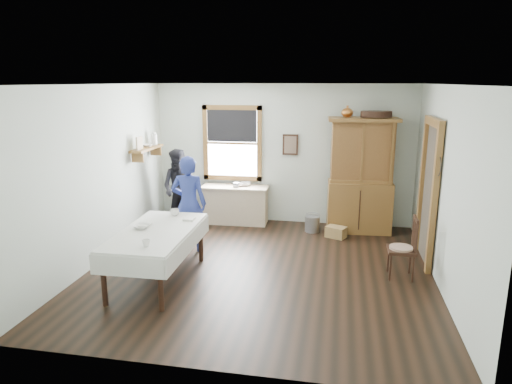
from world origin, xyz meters
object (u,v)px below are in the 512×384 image
(pail, at_px, (312,224))
(figure_dark, at_px, (180,191))
(work_counter, at_px, (235,205))
(spindle_chair, at_px, (402,247))
(wicker_basket, at_px, (336,232))
(woman_blue, at_px, (189,207))
(china_hutch, at_px, (361,176))
(dining_table, at_px, (157,256))

(pail, height_order, figure_dark, figure_dark)
(work_counter, height_order, spindle_chair, spindle_chair)
(wicker_basket, height_order, woman_blue, woman_blue)
(china_hutch, xyz_separation_m, wicker_basket, (-0.40, -0.45, -0.96))
(dining_table, height_order, pail, dining_table)
(figure_dark, bearing_deg, spindle_chair, -15.88)
(pail, bearing_deg, spindle_chair, -53.00)
(work_counter, relative_size, dining_table, 0.69)
(dining_table, xyz_separation_m, woman_blue, (0.05, 1.25, 0.36))
(pail, bearing_deg, figure_dark, -177.69)
(dining_table, height_order, woman_blue, woman_blue)
(dining_table, relative_size, woman_blue, 1.27)
(pail, xyz_separation_m, wicker_basket, (0.45, -0.25, -0.05))
(china_hutch, xyz_separation_m, spindle_chair, (0.53, -2.02, -0.60))
(china_hutch, distance_m, dining_table, 4.03)
(china_hutch, height_order, figure_dark, china_hutch)
(work_counter, xyz_separation_m, spindle_chair, (2.91, -2.09, 0.08))
(china_hutch, distance_m, pail, 1.26)
(pail, relative_size, woman_blue, 0.20)
(work_counter, distance_m, figure_dark, 1.11)
(woman_blue, xyz_separation_m, figure_dark, (-0.60, 1.23, -0.04))
(dining_table, distance_m, figure_dark, 2.56)
(wicker_basket, bearing_deg, dining_table, -136.33)
(work_counter, bearing_deg, wicker_basket, -16.43)
(spindle_chair, distance_m, pail, 2.30)
(work_counter, distance_m, wicker_basket, 2.07)
(wicker_basket, bearing_deg, woman_blue, -155.65)
(pail, height_order, woman_blue, woman_blue)
(dining_table, distance_m, pail, 3.26)
(dining_table, bearing_deg, wicker_basket, 43.67)
(woman_blue, bearing_deg, china_hutch, -154.57)
(dining_table, bearing_deg, pail, 52.34)
(china_hutch, distance_m, spindle_chair, 2.18)
(work_counter, distance_m, china_hutch, 2.48)
(wicker_basket, distance_m, figure_dark, 3.04)
(spindle_chair, distance_m, woman_blue, 3.36)
(work_counter, height_order, figure_dark, figure_dark)
(work_counter, xyz_separation_m, woman_blue, (-0.40, -1.60, 0.36))
(work_counter, relative_size, china_hutch, 0.61)
(work_counter, relative_size, woman_blue, 0.88)
(work_counter, bearing_deg, figure_dark, -161.12)
(work_counter, bearing_deg, dining_table, -100.65)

